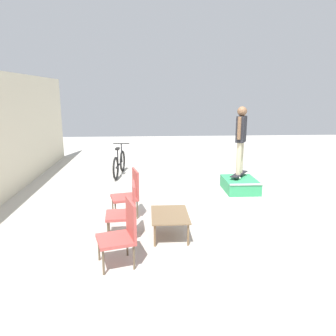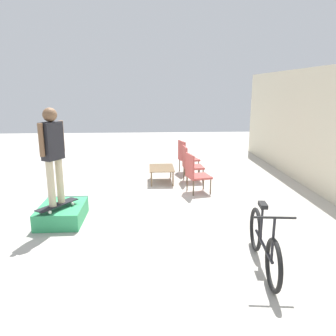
# 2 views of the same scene
# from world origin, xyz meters

# --- Properties ---
(ground_plane) EXTENTS (24.00, 24.00, 0.00)m
(ground_plane) POSITION_xyz_m (0.00, 0.00, 0.00)
(ground_plane) COLOR #B7B2A8
(house_wall_back) EXTENTS (12.00, 0.06, 3.00)m
(house_wall_back) POSITION_xyz_m (0.00, 4.75, 1.50)
(house_wall_back) COLOR beige
(house_wall_back) RESTS_ON ground_plane
(skate_ramp_box) EXTENTS (1.09, 0.82, 0.34)m
(skate_ramp_box) POSITION_xyz_m (0.94, -1.02, 0.16)
(skate_ramp_box) COLOR #339E60
(skate_ramp_box) RESTS_ON ground_plane
(skateboard_on_ramp) EXTENTS (0.82, 0.65, 0.07)m
(skateboard_on_ramp) POSITION_xyz_m (1.14, -1.04, 0.40)
(skateboard_on_ramp) COLOR black
(skateboard_on_ramp) RESTS_ON skate_ramp_box
(person_skater) EXTENTS (0.51, 0.36, 1.75)m
(person_skater) POSITION_xyz_m (1.14, -1.04, 1.45)
(person_skater) COLOR #C6B793
(person_skater) RESTS_ON skateboard_on_ramp
(coffee_table) EXTENTS (0.96, 0.66, 0.40)m
(coffee_table) POSITION_xyz_m (-1.67, 1.00, 0.36)
(coffee_table) COLOR brown
(coffee_table) RESTS_ON ground_plane
(patio_chair_left) EXTENTS (0.64, 0.64, 0.97)m
(patio_chair_left) POSITION_xyz_m (-2.63, 1.77, 0.52)
(patio_chair_left) COLOR brown
(patio_chair_left) RESTS_ON ground_plane
(patio_chair_center) EXTENTS (0.56, 0.56, 0.97)m
(patio_chair_center) POSITION_xyz_m (-1.66, 1.76, 0.52)
(patio_chair_center) COLOR brown
(patio_chair_center) RESTS_ON ground_plane
(patio_chair_right) EXTENTS (0.62, 0.62, 0.97)m
(patio_chair_right) POSITION_xyz_m (-0.66, 1.76, 0.52)
(patio_chair_right) COLOR brown
(patio_chair_right) RESTS_ON ground_plane
(bicycle) EXTENTS (1.75, 0.52, 0.95)m
(bicycle) POSITION_xyz_m (2.81, 2.25, 0.36)
(bicycle) COLOR black
(bicycle) RESTS_ON ground_plane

